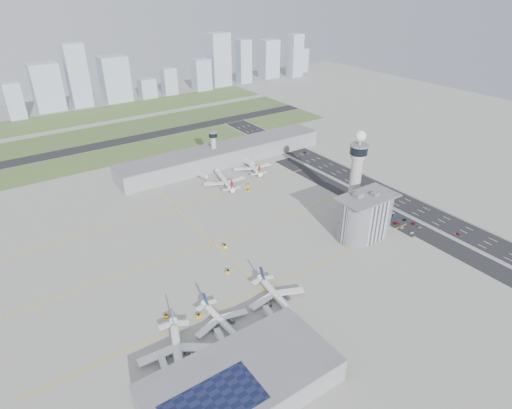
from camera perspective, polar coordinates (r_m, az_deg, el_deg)
ground at (r=293.52m, az=3.89°, el=-5.26°), size 1000.00×1000.00×0.00m
grass_strip_0 at (r=465.01m, az=-15.60°, el=6.92°), size 480.00×50.00×0.08m
grass_strip_1 at (r=532.94m, az=-18.47°, el=9.23°), size 480.00×60.00×0.08m
grass_strip_2 at (r=607.23m, az=-20.84°, el=11.10°), size 480.00×70.00×0.08m
runway at (r=498.26m, az=-17.11°, el=8.14°), size 480.00×22.00×0.10m
highway at (r=367.25m, az=18.18°, el=0.65°), size 28.00×500.00×0.10m
barrier_left at (r=356.86m, az=16.78°, el=0.14°), size 0.60×500.00×1.20m
barrier_right at (r=377.40m, az=19.53°, el=1.28°), size 0.60×500.00×1.20m
landside_road at (r=344.01m, az=16.84°, el=-1.09°), size 18.00×260.00×0.08m
parking_lot at (r=336.46m, az=18.16°, el=-2.00°), size 20.00×44.00×0.10m
taxiway_line_h_0 at (r=254.83m, az=0.89°, el=-11.20°), size 260.00×0.60×0.01m
taxiway_line_h_1 at (r=296.09m, az=-5.86°, el=-5.03°), size 260.00×0.60×0.01m
taxiway_line_h_2 at (r=342.93m, az=-10.78°, el=-0.40°), size 260.00×0.60×0.01m
taxiway_line_v at (r=296.09m, az=-5.86°, el=-5.03°), size 0.60×260.00×0.01m
control_tower at (r=326.34m, az=13.26°, el=4.65°), size 14.00×14.00×64.50m
secondary_tower at (r=412.17m, az=-5.69°, el=7.89°), size 8.60×8.60×31.90m
admin_building at (r=303.84m, az=14.32°, el=-1.52°), size 42.00×24.00×33.50m
terminal_pier at (r=419.02m, az=-4.28°, el=6.70°), size 210.00×32.00×15.80m
near_terminal at (r=200.81m, az=-1.93°, el=-22.63°), size 84.00×42.00×13.00m
airplane_near_a at (r=216.25m, az=-10.47°, el=-18.46°), size 51.31×55.40×12.63m
airplane_near_b at (r=229.59m, az=-4.55°, el=-14.93°), size 33.45×38.79×10.46m
airplane_near_c at (r=242.98m, az=2.89°, el=-11.80°), size 39.38×44.76×11.47m
airplane_far_a at (r=373.57m, az=-4.27°, el=3.63°), size 46.89×52.03×12.57m
airplane_far_b at (r=401.31m, az=-0.54°, el=5.50°), size 46.67×51.39×12.21m
jet_bridge_near_0 at (r=209.11m, az=-11.52°, el=-22.16°), size 5.39×14.31×5.70m
jet_bridge_near_1 at (r=217.05m, az=-3.91°, el=-19.03°), size 5.39×14.31×5.70m
jet_bridge_near_2 at (r=228.68m, az=2.80°, el=-15.91°), size 5.39×14.31×5.70m
jet_bridge_far_0 at (r=391.52m, az=-7.85°, el=4.09°), size 5.39×14.31×5.70m
jet_bridge_far_1 at (r=414.04m, az=-1.69°, el=5.74°), size 5.39×14.31×5.70m
tug_0 at (r=241.71m, az=-11.89°, el=-14.32°), size 3.44×2.84×1.72m
tug_1 at (r=239.17m, az=-7.67°, el=-14.43°), size 3.44×3.15×1.65m
tug_2 at (r=267.10m, az=-3.73°, el=-8.86°), size 3.92×3.88×1.90m
tug_3 at (r=289.88m, az=-4.21°, el=-5.50°), size 3.03×4.00×2.13m
tug_4 at (r=361.58m, az=-1.12°, el=1.88°), size 2.94×3.60×1.82m
tug_5 at (r=371.60m, az=-1.02°, el=2.65°), size 3.69×3.43×1.77m
car_lot_0 at (r=323.28m, az=20.07°, el=-3.56°), size 3.54×1.83×1.15m
car_lot_1 at (r=327.24m, az=18.92°, el=-2.93°), size 3.77×1.71×1.20m
car_lot_2 at (r=331.69m, az=18.22°, el=-2.37°), size 4.48×2.53×1.18m
car_lot_3 at (r=334.27m, az=17.35°, el=-1.96°), size 4.35×1.94×1.24m
car_lot_4 at (r=338.98m, az=16.12°, el=-1.32°), size 3.68×1.49×1.25m
car_lot_5 at (r=340.41m, az=15.40°, el=-1.09°), size 3.71×1.45×1.20m
car_lot_6 at (r=332.00m, az=21.02°, el=-2.86°), size 4.19×2.05×1.15m
car_lot_7 at (r=335.30m, az=20.29°, el=-2.39°), size 4.25×2.14×1.18m
car_lot_8 at (r=338.24m, az=19.23°, el=-1.93°), size 3.29×1.59×1.08m
car_lot_9 at (r=341.54m, az=18.03°, el=-1.39°), size 4.01×1.96×1.27m
car_lot_10 at (r=344.37m, az=17.75°, el=-1.10°), size 4.50×2.64×1.18m
car_lot_11 at (r=348.88m, az=16.41°, el=-0.48°), size 4.35×2.23×1.21m
car_hw_0 at (r=334.30m, az=25.40°, el=-3.59°), size 1.70×3.65×1.21m
car_hw_1 at (r=389.55m, az=13.43°, el=3.05°), size 1.60×3.67×1.17m
car_hw_2 at (r=445.31m, az=6.62°, el=6.92°), size 1.94×4.01×1.10m
car_hw_4 at (r=480.38m, az=0.76°, el=8.74°), size 1.89×3.54×1.14m
skyline_bldg_6 at (r=625.40m, az=-29.53°, el=11.93°), size 20.04×16.03×45.20m
skyline_bldg_7 at (r=647.08m, az=-26.14°, el=13.90°), size 35.76×28.61×61.22m
skyline_bldg_8 at (r=646.88m, az=-22.73°, el=15.59°), size 26.33×21.06×83.39m
skyline_bldg_9 at (r=661.79m, az=-18.31°, el=15.63°), size 36.96×29.57×62.11m
skyline_bldg_10 at (r=670.71m, az=-14.28°, el=14.80°), size 23.01×18.41×27.75m
skyline_bldg_11 at (r=681.87m, az=-11.51°, el=15.80°), size 20.22×16.18×38.97m
skyline_bldg_12 at (r=701.81m, az=-7.30°, el=16.80°), size 26.14×20.92×46.89m
skyline_bldg_13 at (r=727.41m, az=-4.99°, el=18.70°), size 32.26×25.81×81.20m
skyline_bldg_14 at (r=744.96m, az=-1.64°, el=18.53°), size 21.59×17.28×68.75m
skyline_bldg_15 at (r=785.34m, az=1.73°, el=18.85°), size 30.25×24.20×63.40m
skyline_bldg_16 at (r=795.26m, az=5.25°, el=19.17°), size 23.04×18.43×71.56m
skyline_bldg_17 at (r=841.58m, az=6.00°, el=18.59°), size 22.64×18.11×41.06m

